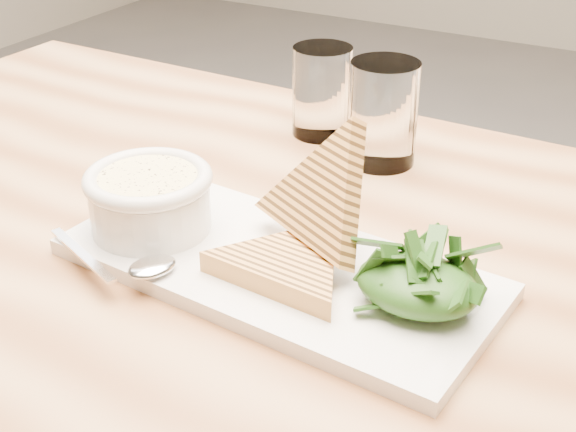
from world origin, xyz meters
The scene contains 14 objects.
table_top centered at (0.01, -0.22, 0.71)m, with size 1.13×0.76×0.04m, color tan.
table_leg_bl centered at (-0.51, 0.11, 0.35)m, with size 0.06×0.06×0.69m, color tan.
platter centered at (0.12, -0.26, 0.74)m, with size 0.38×0.17×0.01m, color white.
soup_bowl centered at (-0.01, -0.27, 0.77)m, with size 0.11×0.11×0.04m, color white.
soup centered at (-0.01, -0.27, 0.80)m, with size 0.09×0.09×0.01m, color #FBE895.
bowl_rim centered at (-0.01, -0.27, 0.80)m, with size 0.12×0.12×0.01m, color white.
sandwich_flat centered at (0.14, -0.27, 0.76)m, with size 0.15×0.15×0.02m, color #CF9046, non-canonical shape.
sandwich_lean centered at (0.15, -0.22, 0.80)m, with size 0.15×0.15×0.08m, color #CF9046, non-canonical shape.
salad_base centered at (0.25, -0.26, 0.77)m, with size 0.10×0.08×0.04m, color black.
arugula_pile centered at (0.25, -0.26, 0.78)m, with size 0.11×0.10×0.05m, color #30641D, non-canonical shape.
spoon_bowl centered at (0.04, -0.33, 0.76)m, with size 0.03×0.04×0.01m, color silver.
spoon_handle centered at (-0.03, -0.34, 0.75)m, with size 0.11×0.01×0.00m, color silver.
glass_near centered at (0.02, 0.04, 0.79)m, with size 0.07×0.07×0.11m, color white.
glass_far centered at (0.11, 0.00, 0.79)m, with size 0.08×0.08×0.12m, color white.
Camera 1 is at (0.42, -0.77, 1.12)m, focal length 50.00 mm.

